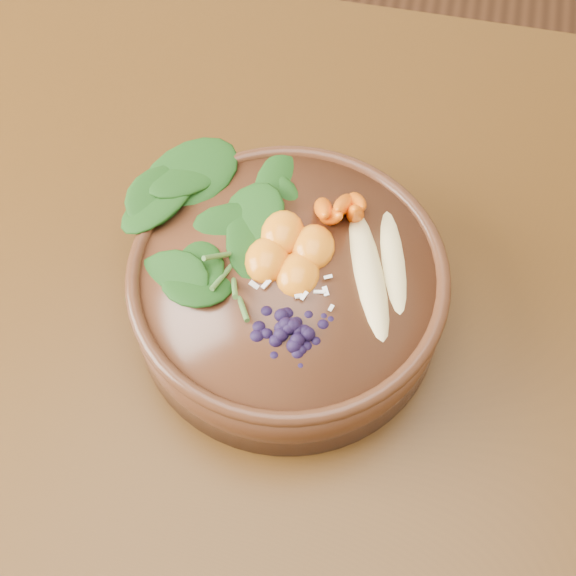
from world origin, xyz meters
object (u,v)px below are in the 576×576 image
mandarin_cluster (290,245)px  carrot_cluster (345,174)px  dining_table (275,354)px  kale_heap (238,203)px  banana_halves (382,258)px  stoneware_bowl (288,293)px  blueberry_pile (293,320)px

mandarin_cluster → carrot_cluster: bearing=62.8°
dining_table → kale_heap: size_ratio=8.53×
banana_halves → mandarin_cluster: size_ratio=1.83×
stoneware_bowl → kale_heap: bearing=139.5°
banana_halves → blueberry_pile: blueberry_pile is taller
kale_heap → banana_halves: 0.14m
dining_table → mandarin_cluster: mandarin_cluster is taller
banana_halves → kale_heap: bearing=156.5°
carrot_cluster → banana_halves: carrot_cluster is taller
mandarin_cluster → blueberry_pile: size_ratio=0.69×
kale_heap → carrot_cluster: carrot_cluster is taller
dining_table → kale_heap: 0.20m
carrot_cluster → blueberry_pile: 0.15m
dining_table → carrot_cluster: 0.23m
carrot_cluster → banana_halves: bearing=-66.9°
kale_heap → blueberry_pile: kale_heap is taller
dining_table → stoneware_bowl: stoneware_bowl is taller
blueberry_pile → carrot_cluster: bearing=83.1°
kale_heap → blueberry_pile: size_ratio=1.42×
blueberry_pile → kale_heap: bearing=124.4°
dining_table → banana_halves: banana_halves is taller
dining_table → kale_heap: (-0.04, 0.05, 0.19)m
dining_table → blueberry_pile: size_ratio=12.09×
stoneware_bowl → blueberry_pile: blueberry_pile is taller
stoneware_bowl → mandarin_cluster: size_ratio=3.15×
kale_heap → mandarin_cluster: 0.06m
dining_table → stoneware_bowl: size_ratio=5.59×
banana_halves → mandarin_cluster: mandarin_cluster is taller
carrot_cluster → kale_heap: bearing=-169.5°
stoneware_bowl → banana_halves: bearing=15.4°
stoneware_bowl → dining_table: bearing=-174.4°
kale_heap → stoneware_bowl: bearing=-40.5°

